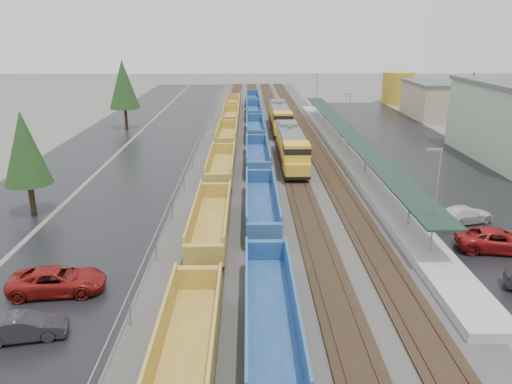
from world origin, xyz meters
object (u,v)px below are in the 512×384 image
(locomotive_trail, at_px, (280,117))
(parked_car_west_c, at_px, (58,281))
(parked_car_west_b, at_px, (25,327))
(locomotive_lead, at_px, (291,147))
(well_string_yellow, at_px, (222,166))
(parked_car_east_c, at_px, (465,215))
(storage_tank, at_px, (397,88))
(well_string_blue, at_px, (257,155))
(parked_car_east_b, at_px, (498,240))

(locomotive_trail, relative_size, parked_car_west_c, 3.20)
(parked_car_west_b, bearing_deg, locomotive_trail, -28.40)
(locomotive_lead, height_order, well_string_yellow, locomotive_lead)
(parked_car_west_c, relative_size, parked_car_east_c, 1.16)
(storage_tank, bearing_deg, locomotive_trail, -130.90)
(well_string_blue, relative_size, parked_car_east_b, 20.63)
(locomotive_trail, height_order, parked_car_west_c, locomotive_trail)
(well_string_blue, distance_m, parked_car_west_b, 37.35)
(parked_car_west_c, bearing_deg, well_string_blue, -28.80)
(locomotive_trail, relative_size, parked_car_west_b, 4.39)
(locomotive_trail, distance_m, parked_car_east_c, 42.15)
(locomotive_trail, relative_size, parked_car_east_b, 3.13)
(well_string_yellow, distance_m, parked_car_west_c, 26.71)
(locomotive_lead, bearing_deg, parked_car_east_c, -56.00)
(parked_car_east_b, bearing_deg, well_string_blue, 43.52)
(parked_car_west_c, height_order, parked_car_east_b, parked_car_east_b)
(locomotive_trail, distance_m, storage_tank, 42.71)
(well_string_blue, height_order, parked_car_east_b, well_string_blue)
(locomotive_trail, height_order, parked_car_west_b, locomotive_trail)
(well_string_blue, xyz_separation_m, parked_car_east_c, (16.89, -19.14, -0.46))
(locomotive_lead, xyz_separation_m, well_string_yellow, (-8.00, -5.00, -1.04))
(parked_car_west_b, relative_size, parked_car_east_c, 0.85)
(locomotive_lead, distance_m, storage_tank, 60.17)
(locomotive_trail, xyz_separation_m, parked_car_west_b, (-16.72, -56.08, -1.54))
(parked_car_east_b, bearing_deg, parked_car_east_c, 9.75)
(parked_car_west_b, bearing_deg, storage_tank, -38.62)
(parked_car_west_b, distance_m, parked_car_east_b, 31.45)
(well_string_yellow, bearing_deg, parked_car_west_b, -106.16)
(well_string_yellow, xyz_separation_m, parked_car_east_b, (20.95, -19.66, -0.38))
(storage_tank, relative_size, parked_car_west_b, 1.61)
(parked_car_west_c, bearing_deg, well_string_yellow, -25.09)
(well_string_yellow, bearing_deg, storage_tank, 58.33)
(locomotive_lead, relative_size, parked_car_west_b, 4.39)
(well_string_blue, bearing_deg, locomotive_trail, 79.20)
(locomotive_lead, relative_size, storage_tank, 2.72)
(parked_car_west_b, bearing_deg, well_string_blue, -31.71)
(locomotive_trail, relative_size, parked_car_east_c, 3.71)
(locomotive_trail, distance_m, parked_car_west_b, 58.54)
(locomotive_trail, xyz_separation_m, parked_car_west_c, (-16.76, -51.23, -1.43))
(locomotive_lead, xyz_separation_m, parked_car_west_b, (-16.72, -35.08, -1.54))
(storage_tank, bearing_deg, parked_car_east_c, -101.76)
(storage_tank, bearing_deg, locomotive_lead, -117.69)
(well_string_blue, distance_m, parked_car_west_c, 32.85)
(well_string_yellow, relative_size, parked_car_west_b, 27.51)
(parked_car_west_b, relative_size, parked_car_east_b, 0.71)
(locomotive_trail, distance_m, parked_car_east_b, 47.48)
(well_string_blue, height_order, parked_car_west_c, well_string_blue)
(well_string_yellow, bearing_deg, locomotive_trail, 72.90)
(locomotive_lead, bearing_deg, parked_car_west_b, -115.48)
(storage_tank, relative_size, parked_car_east_b, 1.15)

